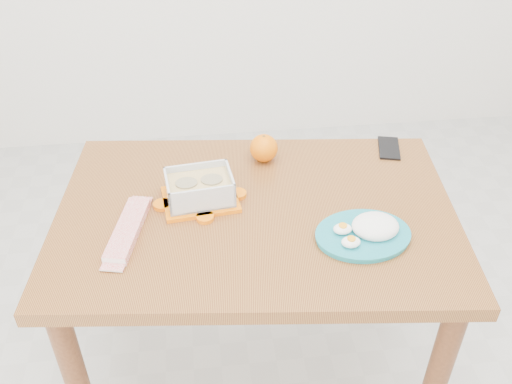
{
  "coord_description": "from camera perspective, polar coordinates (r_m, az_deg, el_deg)",
  "views": [
    {
      "loc": [
        -0.32,
        -1.03,
        1.7
      ],
      "look_at": [
        -0.18,
        0.13,
        0.81
      ],
      "focal_mm": 40.0,
      "sensor_mm": 36.0,
      "label": 1
    }
  ],
  "objects": [
    {
      "name": "rice_plate",
      "position": [
        1.43,
        11.06,
        -3.8
      ],
      "size": [
        0.25,
        0.25,
        0.06
      ],
      "rotation": [
        0.0,
        0.0,
        0.08
      ],
      "color": "teal",
      "rests_on": "dining_table"
    },
    {
      "name": "smartphone",
      "position": [
        1.79,
        13.15,
        4.3
      ],
      "size": [
        0.09,
        0.13,
        0.01
      ],
      "primitive_type": "cube",
      "rotation": [
        0.0,
        0.0,
        -0.24
      ],
      "color": "black",
      "rests_on": "dining_table"
    },
    {
      "name": "orange_fruit",
      "position": [
        1.67,
        0.78,
        4.41
      ],
      "size": [
        0.08,
        0.08,
        0.08
      ],
      "primitive_type": "sphere",
      "color": "#FF6805",
      "rests_on": "dining_table"
    },
    {
      "name": "candy_bar",
      "position": [
        1.46,
        -12.7,
        -3.69
      ],
      "size": [
        0.11,
        0.24,
        0.02
      ],
      "primitive_type": "cube",
      "rotation": [
        0.0,
        0.0,
        1.35
      ],
      "color": "#BD0A09",
      "rests_on": "dining_table"
    },
    {
      "name": "dining_table",
      "position": [
        1.58,
        0.0,
        -5.12
      ],
      "size": [
        1.12,
        0.81,
        0.75
      ],
      "rotation": [
        0.0,
        0.0,
        -0.11
      ],
      "color": "olive",
      "rests_on": "ground"
    },
    {
      "name": "food_container",
      "position": [
        1.51,
        -5.66,
        0.31
      ],
      "size": [
        0.21,
        0.17,
        0.08
      ],
      "rotation": [
        0.0,
        0.0,
        0.11
      ],
      "color": "orange",
      "rests_on": "dining_table"
    }
  ]
}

